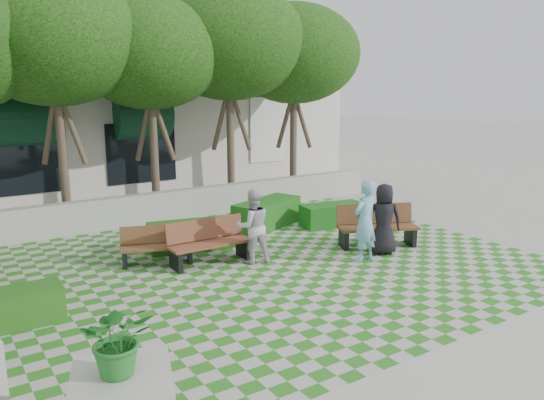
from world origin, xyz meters
TOP-DOWN VIEW (x-y plane):
  - ground at (0.00, 0.00)m, footprint 90.00×90.00m
  - lawn at (0.00, 1.00)m, footprint 12.00×12.00m
  - sidewalk_south at (0.00, -4.70)m, footprint 16.00×2.00m
  - retaining_wall at (0.00, 6.20)m, footprint 15.00×0.36m
  - bench_east at (3.25, 0.81)m, footprint 2.10×1.43m
  - bench_mid at (-0.94, 1.96)m, footprint 1.93×0.66m
  - bench_west at (-1.95, 2.59)m, footprint 1.73×1.07m
  - hedge_east at (3.58, 2.95)m, footprint 1.94×1.02m
  - hedge_midright at (1.91, 3.90)m, footprint 2.40×1.64m
  - hedge_midleft at (-0.87, 3.17)m, footprint 2.12×1.21m
  - hedge_west at (-5.30, 0.87)m, footprint 1.79×0.76m
  - planter_front at (-4.71, -3.47)m, footprint 1.32×1.32m
  - person_blue at (2.14, 0.08)m, footprint 0.76×0.56m
  - person_dark at (2.90, 0.24)m, footprint 1.01×0.93m
  - person_white at (-0.07, 1.44)m, footprint 0.97×0.83m
  - tree_row at (-1.86, 5.95)m, footprint 17.70×13.40m
  - building at (0.93, 14.08)m, footprint 18.00×8.92m

SIDE VIEW (x-z plane):
  - ground at x=0.00m, z-range 0.00..0.00m
  - sidewalk_south at x=0.00m, z-range 0.00..0.01m
  - lawn at x=0.00m, z-range 0.01..0.01m
  - hedge_west at x=-5.30m, z-range 0.00..0.62m
  - hedge_east at x=3.58m, z-range 0.00..0.65m
  - hedge_midleft at x=-0.87m, z-range 0.00..0.70m
  - hedge_midright at x=1.91m, z-range 0.00..0.78m
  - bench_west at x=-1.95m, z-range -0.02..0.85m
  - retaining_wall at x=0.00m, z-range 0.00..0.90m
  - bench_mid at x=-0.94m, z-range -0.02..0.99m
  - bench_east at x=3.25m, z-range -0.02..1.03m
  - planter_front at x=-4.71m, z-range -0.17..1.68m
  - person_white at x=-0.07m, z-range 0.00..1.73m
  - person_dark at x=2.90m, z-range 0.00..1.73m
  - person_blue at x=2.14m, z-range 0.00..1.92m
  - building at x=0.93m, z-range -0.06..5.09m
  - tree_row at x=-1.86m, z-range 1.47..8.88m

